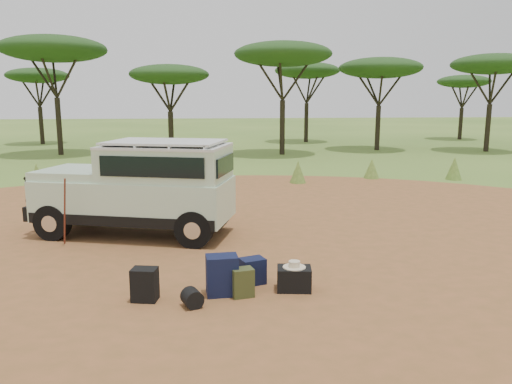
{
  "coord_description": "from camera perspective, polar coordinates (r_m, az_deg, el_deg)",
  "views": [
    {
      "loc": [
        -0.54,
        -9.11,
        3.0
      ],
      "look_at": [
        0.68,
        1.49,
        1.0
      ],
      "focal_mm": 35.0,
      "sensor_mm": 36.0,
      "label": 1
    }
  ],
  "objects": [
    {
      "name": "acacia_treeline",
      "position": [
        29.0,
        -4.13,
        14.28
      ],
      "size": [
        46.7,
        13.2,
        6.26
      ],
      "color": "#2C2419",
      "rests_on": "ground"
    },
    {
      "name": "ground",
      "position": [
        9.6,
        -3.04,
        -7.6
      ],
      "size": [
        140.0,
        140.0,
        0.0
      ],
      "primitive_type": "plane",
      "color": "#4D7028",
      "rests_on": "ground"
    },
    {
      "name": "safari_vehicle",
      "position": [
        11.28,
        -13.01,
        0.23
      ],
      "size": [
        4.61,
        2.88,
        2.11
      ],
      "rotation": [
        0.0,
        0.0,
        -0.3
      ],
      "color": "beige",
      "rests_on": "ground"
    },
    {
      "name": "stuff_sack",
      "position": [
        7.48,
        -7.31,
        -11.94
      ],
      "size": [
        0.36,
        0.36,
        0.28
      ],
      "primitive_type": "cylinder",
      "rotation": [
        1.57,
        0.0,
        0.35
      ],
      "color": "black",
      "rests_on": "ground"
    },
    {
      "name": "backpack_black",
      "position": [
        7.78,
        -12.59,
        -10.3
      ],
      "size": [
        0.42,
        0.34,
        0.51
      ],
      "primitive_type": "cube",
      "rotation": [
        0.0,
        0.0,
        -0.2
      ],
      "color": "black",
      "rests_on": "ground"
    },
    {
      "name": "hard_case",
      "position": [
        8.04,
        4.37,
        -9.87
      ],
      "size": [
        0.59,
        0.46,
        0.38
      ],
      "primitive_type": "cube",
      "rotation": [
        0.0,
        0.0,
        -0.16
      ],
      "color": "black",
      "rests_on": "ground"
    },
    {
      "name": "grass_fringe",
      "position": [
        17.98,
        -4.42,
        2.27
      ],
      "size": [
        36.6,
        1.6,
        0.9
      ],
      "color": "#4D7028",
      "rests_on": "ground"
    },
    {
      "name": "duffel_navy",
      "position": [
        8.27,
        -0.4,
        -9.03
      ],
      "size": [
        0.46,
        0.4,
        0.44
      ],
      "primitive_type": "cube",
      "rotation": [
        0.0,
        0.0,
        0.32
      ],
      "color": "#12173A",
      "rests_on": "ground"
    },
    {
      "name": "backpack_navy",
      "position": [
        7.82,
        -3.9,
        -9.48
      ],
      "size": [
        0.5,
        0.37,
        0.63
      ],
      "primitive_type": "cube",
      "rotation": [
        0.0,
        0.0,
        0.06
      ],
      "color": "#12173A",
      "rests_on": "ground"
    },
    {
      "name": "safari_hat",
      "position": [
        7.96,
        4.4,
        -8.33
      ],
      "size": [
        0.36,
        0.36,
        0.11
      ],
      "color": "beige",
      "rests_on": "hard_case"
    },
    {
      "name": "backpack_olive",
      "position": [
        7.76,
        -1.56,
        -10.32
      ],
      "size": [
        0.37,
        0.3,
        0.45
      ],
      "primitive_type": "cube",
      "rotation": [
        0.0,
        0.0,
        0.22
      ],
      "color": "#434921",
      "rests_on": "ground"
    },
    {
      "name": "dirt_clearing",
      "position": [
        9.6,
        -3.04,
        -7.58
      ],
      "size": [
        23.0,
        23.0,
        0.01
      ],
      "primitive_type": "cylinder",
      "color": "#995932",
      "rests_on": "ground"
    },
    {
      "name": "walking_staff",
      "position": [
        10.93,
        -21.02,
        -2.14
      ],
      "size": [
        0.23,
        0.35,
        1.44
      ],
      "primitive_type": "cylinder",
      "rotation": [
        0.24,
        0.0,
        0.53
      ],
      "color": "maroon",
      "rests_on": "ground"
    }
  ]
}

